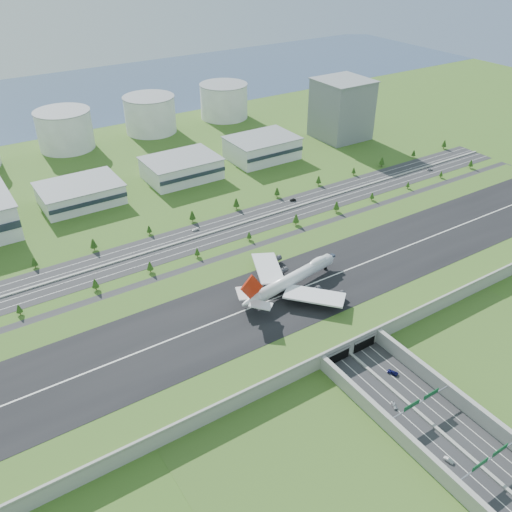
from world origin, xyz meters
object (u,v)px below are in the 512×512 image
boeing_747 (292,279)px  car_0 (394,405)px  office_tower (342,109)px  car_2 (392,372)px  car_7 (195,229)px  car_6 (430,170)px  car_1 (449,460)px  car_5 (293,200)px

boeing_747 → car_0: 90.69m
office_tower → car_2: (-192.16, -266.11, -26.65)m
car_0 → car_7: bearing=112.8°
car_6 → office_tower: bearing=16.6°
car_2 → car_6: 258.45m
car_0 → car_1: size_ratio=1.08×
car_0 → car_1: bearing=-71.6°
boeing_747 → car_6: boeing_747 is taller
office_tower → car_5: (-122.81, -90.31, -26.59)m
car_1 → car_6: car_1 is taller
car_2 → car_6: bearing=-165.2°
car_0 → office_tower: bearing=76.3°
car_1 → car_6: 302.28m
boeing_747 → car_1: (-10.63, -121.93, -13.73)m
car_2 → car_7: bearing=-108.5°
office_tower → car_6: bearing=-84.0°
car_5 → car_7: size_ratio=0.96×
car_5 → car_6: size_ratio=0.96×
car_2 → car_5: car_5 is taller
boeing_747 → car_2: 75.46m
car_2 → car_7: size_ratio=1.06×
car_5 → office_tower: bearing=140.3°
car_1 → car_7: (1.67, 223.38, 0.03)m
car_6 → car_7: 218.76m
office_tower → car_0: 349.92m
car_5 → car_6: 134.99m
boeing_747 → car_2: bearing=-94.9°
office_tower → car_5: bearing=-143.7°
car_6 → car_0: bearing=139.4°
office_tower → car_7: bearing=-156.3°
car_7 → car_5: bearing=90.6°
car_0 → car_5: (83.46, 191.10, 0.01)m
car_2 → car_7: 176.05m
boeing_747 → car_7: (-8.97, 101.45, -13.70)m
boeing_747 → car_6: (209.21, 85.54, -13.73)m
boeing_747 → car_6: size_ratio=14.91×
boeing_747 → car_1: boeing_747 is taller
car_0 → car_5: 208.53m
car_5 → car_1: bearing=-7.0°
car_1 → car_5: (85.84, 223.75, 0.09)m
car_6 → car_7: size_ratio=1.00×
car_2 → car_6: size_ratio=1.06×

